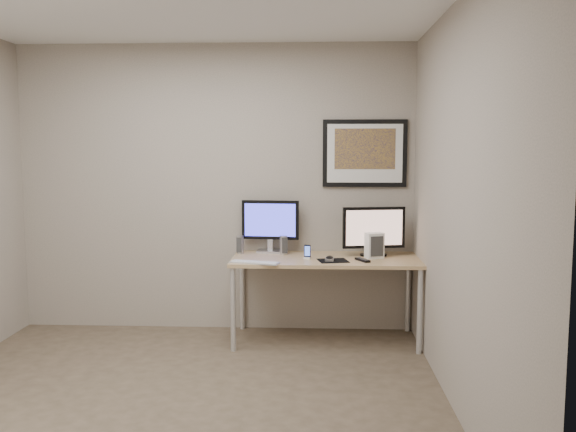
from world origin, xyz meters
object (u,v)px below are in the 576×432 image
(desk, at_px, (325,265))
(keyboard, at_px, (255,262))
(monitor_tv, at_px, (374,230))
(speaker_right, at_px, (284,245))
(monitor_large, at_px, (270,224))
(framed_art, at_px, (365,153))
(phone_dock, at_px, (307,252))
(fan_unit, at_px, (374,245))
(speaker_left, at_px, (240,245))

(desk, distance_m, keyboard, 0.65)
(monitor_tv, distance_m, speaker_right, 0.80)
(monitor_large, bearing_deg, keyboard, -94.02)
(framed_art, height_order, speaker_right, framed_art)
(monitor_tv, relative_size, phone_dock, 4.52)
(monitor_large, xyz_separation_m, fan_unit, (0.91, -0.25, -0.15))
(speaker_right, distance_m, fan_unit, 0.80)
(framed_art, xyz_separation_m, speaker_right, (-0.72, -0.17, -0.81))
(framed_art, bearing_deg, monitor_tv, -73.37)
(desk, distance_m, monitor_tv, 0.52)
(speaker_right, xyz_separation_m, phone_dock, (0.22, -0.21, -0.02))
(speaker_left, xyz_separation_m, keyboard, (0.17, -0.46, -0.07))
(monitor_tv, distance_m, keyboard, 1.10)
(monitor_large, bearing_deg, phone_dock, -36.66)
(phone_dock, relative_size, fan_unit, 0.55)
(framed_art, height_order, keyboard, framed_art)
(monitor_tv, height_order, speaker_left, monitor_tv)
(speaker_left, distance_m, keyboard, 0.50)
(monitor_tv, bearing_deg, desk, -176.01)
(framed_art, distance_m, fan_unit, 0.85)
(speaker_right, xyz_separation_m, keyboard, (-0.21, -0.44, -0.08))
(monitor_large, height_order, keyboard, monitor_large)
(keyboard, bearing_deg, speaker_left, 126.31)
(monitor_tv, distance_m, phone_dock, 0.62)
(speaker_left, height_order, phone_dock, speaker_left)
(keyboard, bearing_deg, monitor_large, 96.05)
(speaker_left, relative_size, fan_unit, 0.73)
(speaker_left, bearing_deg, keyboard, -58.96)
(speaker_right, bearing_deg, framed_art, -8.44)
(desk, height_order, phone_dock, phone_dock)
(monitor_large, height_order, monitor_tv, monitor_large)
(phone_dock, bearing_deg, monitor_tv, 25.46)
(speaker_right, relative_size, phone_dock, 1.38)
(framed_art, distance_m, phone_dock, 1.04)
(framed_art, xyz_separation_m, keyboard, (-0.93, -0.61, -0.88))
(phone_dock, distance_m, fan_unit, 0.58)
(monitor_large, bearing_deg, speaker_left, -159.11)
(monitor_large, bearing_deg, monitor_tv, -4.10)
(monitor_large, bearing_deg, fan_unit, -9.92)
(framed_art, bearing_deg, desk, -136.54)
(monitor_large, height_order, fan_unit, monitor_large)
(phone_dock, bearing_deg, speaker_right, 146.05)
(framed_art, relative_size, speaker_right, 4.50)
(speaker_left, xyz_separation_m, phone_dock, (0.60, -0.23, -0.02))
(desk, distance_m, framed_art, 1.07)
(desk, bearing_deg, framed_art, 43.46)
(fan_unit, bearing_deg, monitor_large, 145.02)
(desk, relative_size, speaker_right, 9.59)
(monitor_large, distance_m, fan_unit, 0.96)
(monitor_large, relative_size, phone_dock, 4.27)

